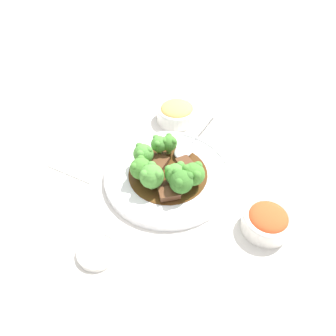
# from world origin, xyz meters

# --- Properties ---
(ground_plane) EXTENTS (4.00, 4.00, 0.00)m
(ground_plane) POSITION_xyz_m (0.00, 0.00, 0.00)
(ground_plane) COLOR silver
(main_plate) EXTENTS (0.31, 0.31, 0.02)m
(main_plate) POSITION_xyz_m (0.00, 0.00, 0.01)
(main_plate) COLOR white
(main_plate) RESTS_ON ground_plane
(beef_strip_0) EXTENTS (0.08, 0.06, 0.02)m
(beef_strip_0) POSITION_xyz_m (0.04, 0.03, 0.03)
(beef_strip_0) COLOR #56331E
(beef_strip_0) RESTS_ON main_plate
(beef_strip_1) EXTENTS (0.04, 0.05, 0.01)m
(beef_strip_1) POSITION_xyz_m (-0.03, 0.01, 0.02)
(beef_strip_1) COLOR #56331E
(beef_strip_1) RESTS_ON main_plate
(beef_strip_2) EXTENTS (0.06, 0.06, 0.01)m
(beef_strip_2) POSITION_xyz_m (0.04, -0.06, 0.03)
(beef_strip_2) COLOR #56331E
(beef_strip_2) RESTS_ON main_plate
(broccoli_floret_0) EXTENTS (0.06, 0.06, 0.06)m
(broccoli_floret_0) POSITION_xyz_m (-0.01, -0.06, 0.06)
(broccoli_floret_0) COLOR #8EB756
(broccoli_floret_0) RESTS_ON main_plate
(broccoli_floret_1) EXTENTS (0.05, 0.05, 0.06)m
(broccoli_floret_1) POSITION_xyz_m (-0.06, -0.01, 0.05)
(broccoli_floret_1) COLOR #8EB756
(broccoli_floret_1) RESTS_ON main_plate
(broccoli_floret_2) EXTENTS (0.05, 0.05, 0.06)m
(broccoli_floret_2) POSITION_xyz_m (0.07, -0.00, 0.05)
(broccoli_floret_2) COLOR #8EB756
(broccoli_floret_2) RESTS_ON main_plate
(broccoli_floret_3) EXTENTS (0.05, 0.05, 0.06)m
(broccoli_floret_3) POSITION_xyz_m (-0.04, -0.05, 0.05)
(broccoli_floret_3) COLOR #7FA84C
(broccoli_floret_3) RESTS_ON main_plate
(broccoli_floret_4) EXTENTS (0.05, 0.05, 0.06)m
(broccoli_floret_4) POSITION_xyz_m (0.05, -0.04, 0.05)
(broccoli_floret_4) COLOR #8EB756
(broccoli_floret_4) RESTS_ON main_plate
(broccoli_floret_5) EXTENTS (0.05, 0.05, 0.05)m
(broccoli_floret_5) POSITION_xyz_m (0.03, -0.02, 0.05)
(broccoli_floret_5) COLOR #7FA84C
(broccoli_floret_5) RESTS_ON main_plate
(broccoli_floret_6) EXTENTS (0.04, 0.04, 0.05)m
(broccoli_floret_6) POSITION_xyz_m (-0.03, 0.06, 0.05)
(broccoli_floret_6) COLOR #7FA84C
(broccoli_floret_6) RESTS_ON main_plate
(broccoli_floret_7) EXTENTS (0.04, 0.04, 0.05)m
(broccoli_floret_7) POSITION_xyz_m (-0.05, 0.05, 0.05)
(broccoli_floret_7) COLOR #7FA84C
(broccoli_floret_7) RESTS_ON main_plate
(serving_spoon) EXTENTS (0.04, 0.24, 0.01)m
(serving_spoon) POSITION_xyz_m (0.00, 0.10, 0.03)
(serving_spoon) COLOR silver
(serving_spoon) RESTS_ON main_plate
(side_bowl_kimchi) EXTENTS (0.10, 0.10, 0.05)m
(side_bowl_kimchi) POSITION_xyz_m (0.25, -0.02, 0.03)
(side_bowl_kimchi) COLOR white
(side_bowl_kimchi) RESTS_ON ground_plane
(side_bowl_appetizer) EXTENTS (0.11, 0.11, 0.05)m
(side_bowl_appetizer) POSITION_xyz_m (-0.09, 0.21, 0.03)
(side_bowl_appetizer) COLOR white
(side_bowl_appetizer) RESTS_ON ground_plane
(sauce_dish) EXTENTS (0.08, 0.08, 0.01)m
(sauce_dish) POSITION_xyz_m (-0.02, -0.25, 0.01)
(sauce_dish) COLOR white
(sauce_dish) RESTS_ON ground_plane
(paper_napkin) EXTENTS (0.13, 0.10, 0.01)m
(paper_napkin) POSITION_xyz_m (-0.22, -0.07, 0.00)
(paper_napkin) COLOR silver
(paper_napkin) RESTS_ON ground_plane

